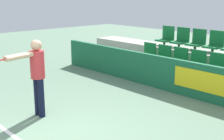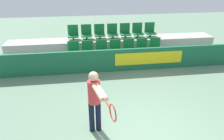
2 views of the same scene
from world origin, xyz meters
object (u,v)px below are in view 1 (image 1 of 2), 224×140
stadium_chair_1 (162,57)px  stadium_chair_4 (215,67)px  tennis_player (35,71)px  stadium_chair_2 (178,60)px  stadium_chair_10 (215,43)px  stadium_chair_0 (147,54)px  stadium_chair_9 (197,41)px  stadium_chair_8 (181,39)px  stadium_chair_3 (196,63)px  stadium_chair_7 (166,37)px

stadium_chair_1 → stadium_chair_4: size_ratio=1.00×
stadium_chair_1 → tennis_player: 4.02m
stadium_chair_2 → stadium_chair_10: bearing=57.3°
stadium_chair_0 → tennis_player: size_ratio=0.38×
stadium_chair_0 → stadium_chair_10: size_ratio=1.00×
stadium_chair_10 → tennis_player: bearing=-102.6°
stadium_chair_1 → stadium_chair_9: size_ratio=1.00×
stadium_chair_8 → stadium_chair_3: bearing=-37.9°
stadium_chair_9 → stadium_chair_7: bearing=180.0°
stadium_chair_0 → stadium_chair_4: (2.21, 0.00, 0.00)m
stadium_chair_1 → stadium_chair_7: size_ratio=1.00×
stadium_chair_2 → stadium_chair_4: (1.11, 0.00, 0.00)m
stadium_chair_4 → stadium_chair_9: 1.47m
stadium_chair_8 → stadium_chair_1: bearing=-90.0°
stadium_chair_1 → stadium_chair_9: (0.55, 0.86, 0.44)m
stadium_chair_2 → stadium_chair_9: size_ratio=1.00×
stadium_chair_8 → stadium_chair_7: bearing=180.0°
tennis_player → stadium_chair_0: bearing=85.5°
stadium_chair_0 → stadium_chair_10: bearing=27.4°
stadium_chair_0 → stadium_chair_1: bearing=0.0°
stadium_chair_1 → stadium_chair_10: stadium_chair_10 is taller
stadium_chair_3 → stadium_chair_2: bearing=180.0°
stadium_chair_0 → stadium_chair_10: 1.92m
stadium_chair_0 → stadium_chair_7: stadium_chair_7 is taller
stadium_chair_9 → stadium_chair_8: bearing=180.0°
stadium_chair_4 → stadium_chair_8: bearing=152.6°
stadium_chair_3 → stadium_chair_1: bearing=180.0°
stadium_chair_1 → tennis_player: bearing=-89.8°
stadium_chair_1 → tennis_player: size_ratio=0.38×
stadium_chair_2 → stadium_chair_8: stadium_chair_8 is taller
stadium_chair_3 → stadium_chair_8: stadium_chair_8 is taller
stadium_chair_1 → stadium_chair_10: 1.47m
stadium_chair_3 → stadium_chair_10: 0.97m
stadium_chair_9 → stadium_chair_0: bearing=-142.1°
stadium_chair_3 → stadium_chair_10: bearing=90.0°
stadium_chair_1 → stadium_chair_8: stadium_chair_8 is taller
stadium_chair_7 → tennis_player: tennis_player is taller
stadium_chair_4 → stadium_chair_7: (-2.21, 0.86, 0.44)m
stadium_chair_2 → stadium_chair_1: bearing=180.0°
stadium_chair_4 → stadium_chair_10: bearing=122.7°
stadium_chair_0 → stadium_chair_10: (1.66, 0.86, 0.44)m
stadium_chair_4 → stadium_chair_10: size_ratio=1.00×
stadium_chair_3 → stadium_chair_8: bearing=142.1°
stadium_chair_4 → stadium_chair_3: bearing=180.0°
stadium_chair_7 → stadium_chair_3: bearing=-27.4°
stadium_chair_0 → tennis_player: tennis_player is taller
stadium_chair_9 → stadium_chair_1: bearing=-122.7°
stadium_chair_0 → stadium_chair_4: size_ratio=1.00×
stadium_chair_1 → stadium_chair_2: (0.55, 0.00, 0.00)m
stadium_chair_1 → stadium_chair_2: size_ratio=1.00×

